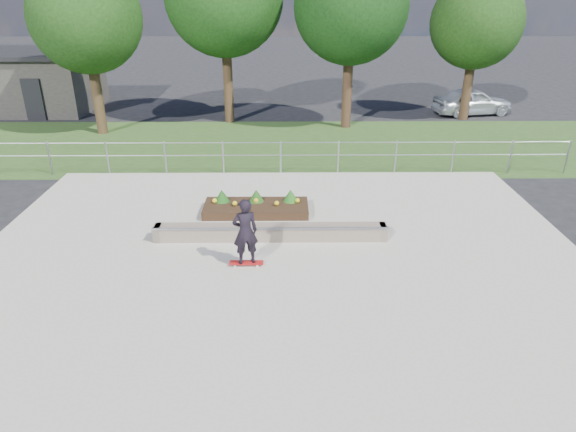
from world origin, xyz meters
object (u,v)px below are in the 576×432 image
Objects in this scene: grind_ledge at (270,232)px; parked_car at (472,102)px; skateboarder at (245,232)px; planter_bed at (256,206)px.

grind_ledge is 17.29m from parked_car.
skateboarder reaches higher than grind_ledge.
skateboarder reaches higher than planter_bed.
planter_bed is at bearing 128.89° from parked_car.
grind_ledge is 1.83m from planter_bed.
grind_ledge is at bearing -75.57° from planter_bed.
skateboarder is 18.70m from parked_car.
skateboarder is (-0.08, -3.12, 0.69)m from planter_bed.
grind_ledge is 2.00× the size of planter_bed.
grind_ledge is 1.60m from skateboarder.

